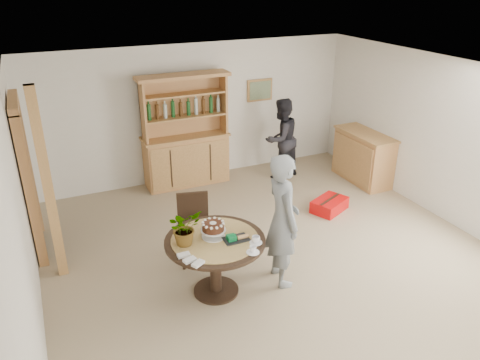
% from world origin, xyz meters
% --- Properties ---
extents(ground, '(7.00, 7.00, 0.00)m').
position_xyz_m(ground, '(0.00, 0.00, 0.00)').
color(ground, tan).
rests_on(ground, ground).
extents(room_shell, '(6.04, 7.04, 2.52)m').
position_xyz_m(room_shell, '(0.00, 0.01, 1.74)').
color(room_shell, white).
rests_on(room_shell, ground).
extents(doorway, '(0.13, 1.10, 2.18)m').
position_xyz_m(doorway, '(-2.93, 2.00, 1.11)').
color(doorway, black).
rests_on(doorway, ground).
extents(pine_post, '(0.12, 0.12, 2.50)m').
position_xyz_m(pine_post, '(-2.70, 1.20, 1.25)').
color(pine_post, tan).
rests_on(pine_post, ground).
extents(hutch, '(1.62, 0.54, 2.04)m').
position_xyz_m(hutch, '(-0.30, 3.24, 0.69)').
color(hutch, '#B87E4E').
rests_on(hutch, ground).
extents(sideboard, '(0.54, 1.26, 0.94)m').
position_xyz_m(sideboard, '(2.74, 2.00, 0.47)').
color(sideboard, '#B87E4E').
rests_on(sideboard, ground).
extents(dining_table, '(1.20, 1.20, 0.76)m').
position_xyz_m(dining_table, '(-1.01, 0.00, 0.60)').
color(dining_table, black).
rests_on(dining_table, ground).
extents(dining_chair, '(0.51, 0.51, 0.95)m').
position_xyz_m(dining_chair, '(-0.99, 0.83, 0.54)').
color(dining_chair, black).
rests_on(dining_chair, ground).
extents(birthday_cake, '(0.30, 0.30, 0.20)m').
position_xyz_m(birthday_cake, '(-1.01, 0.05, 0.88)').
color(birthday_cake, white).
rests_on(birthday_cake, dining_table).
extents(flower_vase, '(0.47, 0.44, 0.42)m').
position_xyz_m(flower_vase, '(-1.36, 0.05, 0.97)').
color(flower_vase, '#3F7233').
rests_on(flower_vase, dining_table).
extents(gift_tray, '(0.30, 0.20, 0.08)m').
position_xyz_m(gift_tray, '(-0.79, -0.12, 0.79)').
color(gift_tray, black).
rests_on(gift_tray, dining_table).
extents(coffee_cup_a, '(0.15, 0.15, 0.09)m').
position_xyz_m(coffee_cup_a, '(-0.61, -0.28, 0.80)').
color(coffee_cup_a, white).
rests_on(coffee_cup_a, dining_table).
extents(coffee_cup_b, '(0.15, 0.15, 0.08)m').
position_xyz_m(coffee_cup_b, '(-0.73, -0.45, 0.79)').
color(coffee_cup_b, white).
rests_on(coffee_cup_b, dining_table).
extents(napkins, '(0.24, 0.33, 0.03)m').
position_xyz_m(napkins, '(-1.42, -0.31, 0.77)').
color(napkins, white).
rests_on(napkins, dining_table).
extents(teen_boy, '(0.49, 0.67, 1.72)m').
position_xyz_m(teen_boy, '(-0.16, -0.10, 0.86)').
color(teen_boy, slate).
rests_on(teen_boy, ground).
extents(adult_person, '(0.88, 0.78, 1.53)m').
position_xyz_m(adult_person, '(1.43, 2.80, 0.76)').
color(adult_person, black).
rests_on(adult_person, ground).
extents(red_suitcase, '(0.71, 0.62, 0.21)m').
position_xyz_m(red_suitcase, '(1.49, 1.22, 0.10)').
color(red_suitcase, red).
rests_on(red_suitcase, ground).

